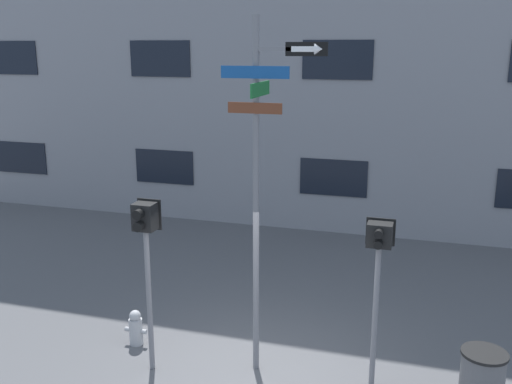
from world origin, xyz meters
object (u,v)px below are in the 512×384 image
Objects in this scene: pedestrian_signal_left at (146,240)px; pedestrian_signal_right at (378,259)px; trash_bin at (481,384)px; fire_hydrant at (136,328)px; street_sign_pole at (261,173)px.

pedestrian_signal_right is (3.26, 0.51, -0.12)m from pedestrian_signal_left.
pedestrian_signal_right is 2.64× the size of trash_bin.
trash_bin is at bearing -4.35° from fire_hydrant.
street_sign_pole is at bearing 16.52° from pedestrian_signal_left.
pedestrian_signal_right reaches higher than fire_hydrant.
fire_hydrant is 5.30m from trash_bin.
street_sign_pole is at bearing -178.69° from pedestrian_signal_right.
pedestrian_signal_left is 1.98m from fire_hydrant.
pedestrian_signal_left is 2.81× the size of trash_bin.
fire_hydrant is (-2.18, 0.13, -2.78)m from street_sign_pole.
street_sign_pole is 2.07× the size of pedestrian_signal_right.
pedestrian_signal_right is 4.15× the size of fire_hydrant.
street_sign_pole is 4.06m from trash_bin.
trash_bin is at bearing -12.22° from pedestrian_signal_right.
street_sign_pole is 1.93m from pedestrian_signal_left.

